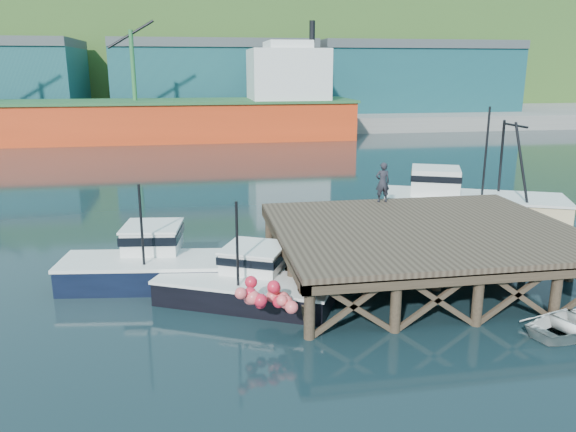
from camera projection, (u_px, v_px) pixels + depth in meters
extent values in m
plane|color=black|center=(290.00, 284.00, 22.41)|extent=(300.00, 300.00, 0.00)
cube|color=brown|center=(423.00, 229.00, 22.79)|extent=(12.00, 10.00, 0.25)
cube|color=#473828|center=(482.00, 278.00, 18.23)|extent=(12.00, 0.30, 0.35)
cylinder|color=#473828|center=(309.00, 315.00, 17.69)|extent=(0.36, 0.36, 2.60)
cylinder|color=#473828|center=(269.00, 232.00, 26.65)|extent=(0.36, 0.36, 2.60)
cylinder|color=#473828|center=(491.00, 221.00, 28.50)|extent=(0.36, 0.36, 2.60)
cube|color=gray|center=(215.00, 115.00, 88.85)|extent=(160.00, 40.00, 2.00)
cube|color=#1A5457|center=(215.00, 81.00, 82.68)|extent=(28.00, 16.00, 9.00)
cube|color=#1A5457|center=(408.00, 80.00, 87.54)|extent=(30.00, 16.00, 9.00)
cube|color=#E93E16|center=(119.00, 122.00, 65.64)|extent=(55.00, 9.50, 4.40)
cube|color=#26592D|center=(118.00, 102.00, 65.05)|extent=(55.50, 10.00, 0.30)
cube|color=silver|center=(287.00, 75.00, 67.52)|extent=(9.00, 9.00, 6.00)
cube|color=silver|center=(287.00, 46.00, 66.67)|extent=(5.00, 7.00, 1.20)
cylinder|color=black|center=(312.00, 32.00, 66.72)|extent=(0.70, 0.70, 2.50)
cube|color=#2D511E|center=(207.00, 54.00, 114.88)|extent=(220.00, 50.00, 22.00)
cube|color=black|center=(149.00, 273.00, 22.10)|extent=(6.89, 3.22, 1.03)
cube|color=silver|center=(148.00, 260.00, 21.96)|extent=(7.02, 3.28, 0.14)
cube|color=silver|center=(153.00, 239.00, 22.99)|extent=(2.42, 2.42, 1.03)
cube|color=black|center=(152.00, 234.00, 22.93)|extent=(2.55, 2.55, 0.34)
cylinder|color=black|center=(141.00, 226.00, 20.91)|extent=(0.10, 0.10, 3.20)
cube|color=black|center=(245.00, 292.00, 20.44)|extent=(6.70, 4.82, 0.87)
cube|color=silver|center=(244.00, 280.00, 20.33)|extent=(6.83, 4.91, 0.12)
cube|color=silver|center=(254.00, 260.00, 21.28)|extent=(2.80, 2.80, 0.87)
cube|color=black|center=(254.00, 255.00, 21.23)|extent=(2.95, 2.95, 0.29)
cylinder|color=black|center=(237.00, 245.00, 19.35)|extent=(0.10, 0.10, 3.11)
sphere|color=#EE575B|center=(246.00, 307.00, 17.67)|extent=(0.41, 0.41, 0.41)
sphere|color=#EE575B|center=(273.00, 297.00, 17.94)|extent=(0.41, 0.41, 0.41)
sphere|color=red|center=(263.00, 298.00, 17.37)|extent=(0.41, 0.41, 0.41)
cube|color=beige|center=(473.00, 211.00, 30.73)|extent=(9.89, 6.59, 1.53)
cube|color=silver|center=(475.00, 196.00, 30.52)|extent=(10.12, 6.82, 0.13)
cube|color=silver|center=(439.00, 185.00, 29.99)|extent=(3.28, 3.18, 1.53)
cube|color=black|center=(439.00, 178.00, 29.90)|extent=(3.39, 3.30, 0.34)
cylinder|color=black|center=(486.00, 155.00, 30.01)|extent=(0.12, 0.12, 5.11)
imported|color=white|center=(575.00, 323.00, 18.14)|extent=(4.00, 3.35, 0.71)
imported|color=black|center=(383.00, 182.00, 26.66)|extent=(0.70, 0.46, 1.91)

